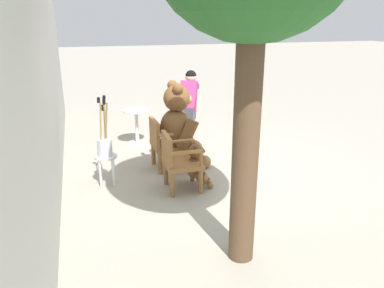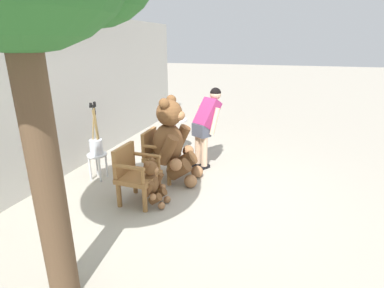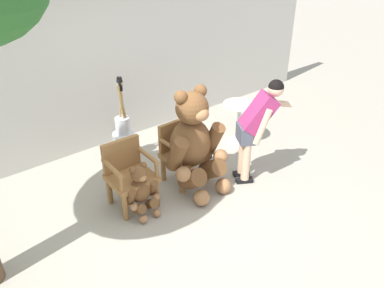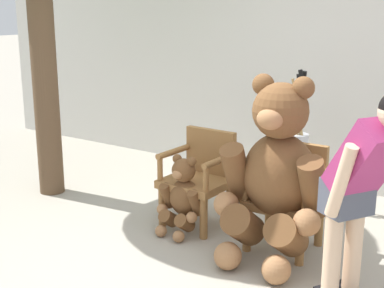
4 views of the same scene
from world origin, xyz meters
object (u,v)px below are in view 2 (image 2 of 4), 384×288
object	(u,v)px
person_visitor	(207,121)
white_stool	(98,160)
wooden_chair_left	(135,173)
wooden_chair_right	(159,153)
teddy_bear_small	(152,183)
round_side_table	(174,131)
brush_bucket	(96,144)
teddy_bear_large	(172,141)

from	to	relation	value
person_visitor	white_stool	world-z (taller)	person_visitor
wooden_chair_left	wooden_chair_right	world-z (taller)	same
teddy_bear_small	person_visitor	bearing A→B (deg)	-12.44
wooden_chair_left	white_stool	distance (m)	1.13
teddy_bear_small	wooden_chair_left	bearing A→B (deg)	89.33
wooden_chair_right	teddy_bear_small	distance (m)	0.92
teddy_bear_small	white_stool	world-z (taller)	teddy_bear_small
person_visitor	round_side_table	world-z (taller)	person_visitor
teddy_bear_small	brush_bucket	distance (m)	1.41
wooden_chair_left	white_stool	bearing A→B (deg)	63.05
wooden_chair_left	brush_bucket	distance (m)	1.14
wooden_chair_left	teddy_bear_small	size ratio (longest dim) A/B	1.22
wooden_chair_right	brush_bucket	xyz separation A→B (m)	(-0.36, 1.00, 0.19)
teddy_bear_small	white_stool	size ratio (longest dim) A/B	1.53
wooden_chair_left	teddy_bear_large	bearing A→B (deg)	-16.62
wooden_chair_left	round_side_table	world-z (taller)	wooden_chair_left
teddy_bear_small	brush_bucket	bearing A→B (deg)	68.09
wooden_chair_right	person_visitor	bearing A→B (deg)	-39.47
white_stool	wooden_chair_left	bearing A→B (deg)	-116.95
teddy_bear_large	round_side_table	size ratio (longest dim) A/B	2.03
teddy_bear_large	round_side_table	bearing A→B (deg)	19.79
person_visitor	brush_bucket	xyz separation A→B (m)	(-1.14, 1.64, -0.25)
teddy_bear_large	brush_bucket	bearing A→B (deg)	106.03
teddy_bear_small	brush_bucket	size ratio (longest dim) A/B	0.77
teddy_bear_large	round_side_table	xyz separation A→B (m)	(1.40, 0.50, -0.27)
wooden_chair_right	round_side_table	distance (m)	1.42
teddy_bear_small	person_visitor	distance (m)	1.78
wooden_chair_left	white_stool	size ratio (longest dim) A/B	1.87
wooden_chair_right	white_stool	distance (m)	1.07
teddy_bear_large	brush_bucket	world-z (taller)	teddy_bear_large
wooden_chair_right	round_side_table	size ratio (longest dim) A/B	1.19
teddy_bear_large	teddy_bear_small	world-z (taller)	teddy_bear_large
wooden_chair_right	person_visitor	world-z (taller)	person_visitor
wooden_chair_right	teddy_bear_large	world-z (taller)	teddy_bear_large
teddy_bear_large	white_stool	world-z (taller)	teddy_bear_large
white_stool	brush_bucket	size ratio (longest dim) A/B	0.50
wooden_chair_left	wooden_chair_right	bearing A→B (deg)	0.00
wooden_chair_right	brush_bucket	world-z (taller)	brush_bucket
teddy_bear_large	round_side_table	distance (m)	1.51
wooden_chair_right	teddy_bear_small	world-z (taller)	wooden_chair_right
person_visitor	white_stool	xyz separation A→B (m)	(-1.14, 1.64, -0.54)
person_visitor	round_side_table	distance (m)	1.17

